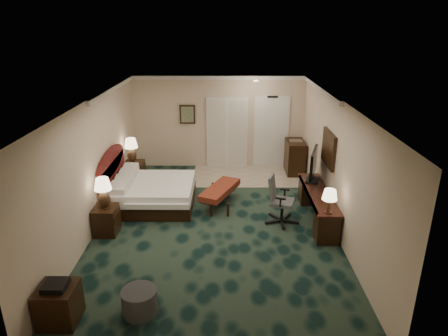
{
  "coord_description": "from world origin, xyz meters",
  "views": [
    {
      "loc": [
        0.24,
        -7.67,
        4.17
      ],
      "look_at": [
        0.18,
        0.6,
        1.1
      ],
      "focal_mm": 32.0,
      "sensor_mm": 36.0,
      "label": 1
    }
  ],
  "objects_px": {
    "lamp_near": "(104,193)",
    "ottoman": "(140,301)",
    "desk_chair": "(282,200)",
    "bed": "(154,194)",
    "desk": "(317,206)",
    "tv": "(313,166)",
    "minibar": "(295,157)",
    "nightstand_far": "(135,173)",
    "nightstand_near": "(106,220)",
    "lamp_far": "(131,151)",
    "side_table": "(59,304)",
    "bed_bench": "(220,196)"
  },
  "relations": [
    {
      "from": "bed",
      "to": "desk",
      "type": "bearing_deg",
      "value": -10.97
    },
    {
      "from": "ottoman",
      "to": "minibar",
      "type": "height_order",
      "value": "minibar"
    },
    {
      "from": "nightstand_near",
      "to": "desk_chair",
      "type": "bearing_deg",
      "value": 7.55
    },
    {
      "from": "bed",
      "to": "nightstand_far",
      "type": "height_order",
      "value": "nightstand_far"
    },
    {
      "from": "nightstand_far",
      "to": "ottoman",
      "type": "xyz_separation_m",
      "value": [
        1.16,
        -5.06,
        -0.12
      ]
    },
    {
      "from": "nightstand_far",
      "to": "tv",
      "type": "bearing_deg",
      "value": -17.41
    },
    {
      "from": "side_table",
      "to": "desk",
      "type": "height_order",
      "value": "desk"
    },
    {
      "from": "ottoman",
      "to": "desk_chair",
      "type": "distance_m",
      "value": 3.85
    },
    {
      "from": "lamp_near",
      "to": "lamp_far",
      "type": "relative_size",
      "value": 0.98
    },
    {
      "from": "bed",
      "to": "nightstand_near",
      "type": "xyz_separation_m",
      "value": [
        -0.77,
        -1.34,
        -0.0
      ]
    },
    {
      "from": "nightstand_far",
      "to": "bed",
      "type": "bearing_deg",
      "value": -60.22
    },
    {
      "from": "lamp_far",
      "to": "minibar",
      "type": "distance_m",
      "value": 4.58
    },
    {
      "from": "minibar",
      "to": "desk",
      "type": "bearing_deg",
      "value": -89.39
    },
    {
      "from": "nightstand_far",
      "to": "ottoman",
      "type": "relative_size",
      "value": 1.14
    },
    {
      "from": "lamp_near",
      "to": "ottoman",
      "type": "height_order",
      "value": "lamp_near"
    },
    {
      "from": "tv",
      "to": "ottoman",
      "type": "bearing_deg",
      "value": -114.13
    },
    {
      "from": "nightstand_far",
      "to": "tv",
      "type": "height_order",
      "value": "tv"
    },
    {
      "from": "bed",
      "to": "minibar",
      "type": "bearing_deg",
      "value": 31.02
    },
    {
      "from": "bed",
      "to": "nightstand_near",
      "type": "height_order",
      "value": "bed"
    },
    {
      "from": "minibar",
      "to": "tv",
      "type": "bearing_deg",
      "value": -89.32
    },
    {
      "from": "desk",
      "to": "lamp_far",
      "type": "bearing_deg",
      "value": 155.65
    },
    {
      "from": "nightstand_far",
      "to": "desk",
      "type": "bearing_deg",
      "value": -24.57
    },
    {
      "from": "lamp_near",
      "to": "desk",
      "type": "bearing_deg",
      "value": 7.94
    },
    {
      "from": "bed",
      "to": "desk",
      "type": "xyz_separation_m",
      "value": [
        3.71,
        -0.72,
        0.04
      ]
    },
    {
      "from": "ottoman",
      "to": "side_table",
      "type": "height_order",
      "value": "side_table"
    },
    {
      "from": "side_table",
      "to": "desk",
      "type": "relative_size",
      "value": 0.26
    },
    {
      "from": "ottoman",
      "to": "desk",
      "type": "xyz_separation_m",
      "value": [
        3.3,
        3.02,
        0.14
      ]
    },
    {
      "from": "bed",
      "to": "nightstand_far",
      "type": "bearing_deg",
      "value": 119.78
    },
    {
      "from": "nightstand_far",
      "to": "minibar",
      "type": "height_order",
      "value": "minibar"
    },
    {
      "from": "lamp_near",
      "to": "ottoman",
      "type": "distance_m",
      "value": 2.76
    },
    {
      "from": "minibar",
      "to": "lamp_near",
      "type": "bearing_deg",
      "value": -141.3
    },
    {
      "from": "bed",
      "to": "desk",
      "type": "height_order",
      "value": "desk"
    },
    {
      "from": "bed",
      "to": "desk",
      "type": "relative_size",
      "value": 0.81
    },
    {
      "from": "tv",
      "to": "bed",
      "type": "bearing_deg",
      "value": -163.32
    },
    {
      "from": "bed_bench",
      "to": "desk_chair",
      "type": "height_order",
      "value": "desk_chair"
    },
    {
      "from": "lamp_near",
      "to": "minibar",
      "type": "bearing_deg",
      "value": 38.7
    },
    {
      "from": "nightstand_near",
      "to": "desk_chair",
      "type": "relative_size",
      "value": 0.55
    },
    {
      "from": "nightstand_far",
      "to": "lamp_far",
      "type": "bearing_deg",
      "value": -169.64
    },
    {
      "from": "bed_bench",
      "to": "minibar",
      "type": "bearing_deg",
      "value": 70.32
    },
    {
      "from": "nightstand_far",
      "to": "minibar",
      "type": "xyz_separation_m",
      "value": [
        4.44,
        0.89,
        0.16
      ]
    },
    {
      "from": "ottoman",
      "to": "desk",
      "type": "bearing_deg",
      "value": 42.46
    },
    {
      "from": "desk_chair",
      "to": "bed",
      "type": "bearing_deg",
      "value": -178.3
    },
    {
      "from": "side_table",
      "to": "desk_chair",
      "type": "xyz_separation_m",
      "value": [
        3.64,
        3.09,
        0.24
      ]
    },
    {
      "from": "bed",
      "to": "minibar",
      "type": "distance_m",
      "value": 4.3
    },
    {
      "from": "lamp_far",
      "to": "desk",
      "type": "relative_size",
      "value": 0.29
    },
    {
      "from": "ottoman",
      "to": "desk_chair",
      "type": "height_order",
      "value": "desk_chair"
    },
    {
      "from": "bed_bench",
      "to": "nightstand_near",
      "type": "bearing_deg",
      "value": -125.59
    },
    {
      "from": "nightstand_far",
      "to": "minibar",
      "type": "relative_size",
      "value": 0.66
    },
    {
      "from": "desk",
      "to": "tv",
      "type": "relative_size",
      "value": 2.34
    },
    {
      "from": "tv",
      "to": "nightstand_near",
      "type": "bearing_deg",
      "value": -146.43
    }
  ]
}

